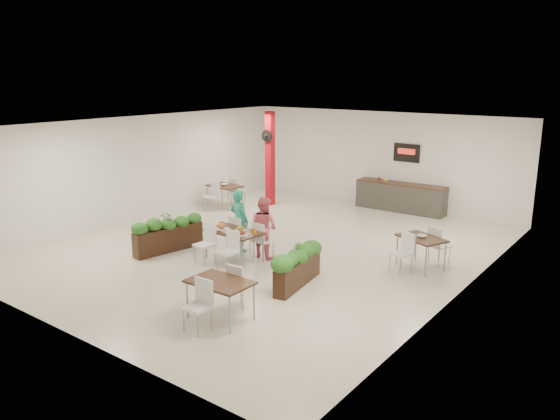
% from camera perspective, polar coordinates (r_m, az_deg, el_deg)
% --- Properties ---
extents(ground, '(12.00, 12.00, 0.00)m').
position_cam_1_polar(ground, '(14.33, -0.88, -3.92)').
color(ground, beige).
rests_on(ground, ground).
extents(room_shell, '(10.10, 12.10, 3.22)m').
position_cam_1_polar(room_shell, '(13.84, -0.91, 4.01)').
color(room_shell, white).
rests_on(room_shell, ground).
extents(red_column, '(0.40, 0.41, 3.20)m').
position_cam_1_polar(red_column, '(18.67, -1.06, 5.50)').
color(red_column, '#AA0B16').
rests_on(red_column, ground).
extents(service_counter, '(3.00, 0.64, 2.20)m').
position_cam_1_polar(service_counter, '(18.42, 12.46, 1.40)').
color(service_counter, '#302D2B').
rests_on(service_counter, ground).
extents(main_table, '(1.46, 1.72, 0.92)m').
position_cam_1_polar(main_table, '(13.20, -4.86, -2.65)').
color(main_table, '#321810').
rests_on(main_table, ground).
extents(diner_man, '(0.61, 0.43, 1.60)m').
position_cam_1_polar(diner_man, '(13.88, -4.29, -1.11)').
color(diner_man, '#239B77').
rests_on(diner_man, ground).
extents(diner_woman, '(0.79, 0.64, 1.52)m').
position_cam_1_polar(diner_woman, '(13.39, -1.70, -1.80)').
color(diner_woman, '#E16479').
rests_on(diner_woman, ground).
extents(planter_left, '(0.66, 1.99, 1.05)m').
position_cam_1_polar(planter_left, '(14.17, -11.60, -2.23)').
color(planter_left, black).
rests_on(planter_left, ground).
extents(planter_right, '(0.64, 1.82, 0.96)m').
position_cam_1_polar(planter_right, '(11.66, 1.86, -5.65)').
color(planter_right, black).
rests_on(planter_right, ground).
extents(side_table_a, '(1.23, 1.65, 0.92)m').
position_cam_1_polar(side_table_a, '(18.60, -5.80, 2.21)').
color(side_table_a, '#321810').
rests_on(side_table_a, ground).
extents(side_table_b, '(1.26, 1.65, 0.92)m').
position_cam_1_polar(side_table_b, '(13.06, 14.54, -3.32)').
color(side_table_b, '#321810').
rests_on(side_table_b, ground).
extents(side_table_c, '(1.18, 1.62, 0.92)m').
position_cam_1_polar(side_table_c, '(10.12, -6.28, -8.05)').
color(side_table_c, '#321810').
rests_on(side_table_c, ground).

